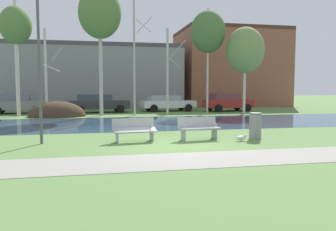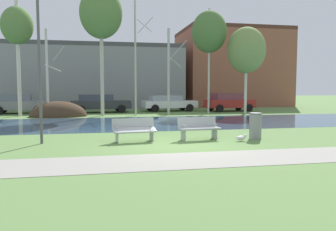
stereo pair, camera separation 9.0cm
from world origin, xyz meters
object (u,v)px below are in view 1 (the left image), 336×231
Objects in this scene: parked_van_nearest_grey at (17,103)px; parked_wagon_fourth_red at (227,102)px; parked_sedan_second_dark at (98,103)px; bench_right at (199,128)px; bench_left at (134,129)px; trash_bin at (255,125)px; seagull at (241,138)px; parked_hatch_third_white at (167,103)px; streetlamp at (39,43)px.

parked_van_nearest_grey is 17.15m from parked_wagon_fourth_red.
parked_van_nearest_grey is 6.20m from parked_sedan_second_dark.
bench_right is at bearing -76.19° from parked_sedan_second_dark.
bench_left and bench_right have the same top height.
parked_wagon_fourth_red is at bearing 72.19° from trash_bin.
seagull is at bearing -54.99° from parked_van_nearest_grey.
parked_hatch_third_white is (5.84, 0.49, -0.04)m from parked_sedan_second_dark.
streetlamp is (-7.27, 0.91, 3.44)m from seagull.
bench_right is 1.62× the size of trash_bin.
seagull is at bearing -71.95° from parked_sedan_second_dark.
bench_left is at bearing 170.23° from seagull.
parked_van_nearest_grey is at bearing 177.37° from parked_wagon_fourth_red.
trash_bin is (2.25, -0.22, 0.06)m from bench_right.
streetlamp reaches higher than parked_wagon_fourth_red.
parked_wagon_fourth_red is (17.13, -0.79, 0.01)m from parked_van_nearest_grey.
trash_bin is 0.24× the size of parked_van_nearest_grey.
seagull is (1.47, -0.68, -0.34)m from bench_right.
bench_right is at bearing -57.48° from parked_van_nearest_grey.
parked_wagon_fourth_red is (7.12, 14.93, 0.34)m from bench_right.
trash_bin is 0.19× the size of streetlamp.
streetlamp is 1.09× the size of parked_sedan_second_dark.
streetlamp is at bearing 176.12° from bench_left.
parked_wagon_fourth_red reaches higher than bench_left.
bench_right is at bearing 174.36° from trash_bin.
parked_hatch_third_white is (2.03, 16.03, 0.27)m from bench_right.
parked_wagon_fourth_red is at bearing -2.63° from parked_van_nearest_grey.
parked_sedan_second_dark is 10.95m from parked_wagon_fourth_red.
bench_right is 0.34× the size of parked_sedan_second_dark.
bench_left is 4.04m from seagull.
streetlamp reaches higher than seagull.
bench_right is 3.59× the size of seagull.
trash_bin reaches higher than bench_right.
parked_van_nearest_grey reaches higher than bench_left.
parked_van_nearest_grey is 12.05m from parked_hatch_third_white.
trash_bin is 15.91m from parked_wagon_fourth_red.
bench_left is 17.76m from parked_wagon_fourth_red.
parked_sedan_second_dark is (-3.82, 15.53, 0.31)m from bench_right.
parked_hatch_third_white is at bearing 4.83° from parked_sedan_second_dark.
parked_wagon_fourth_red is (9.61, 14.93, 0.34)m from bench_left.
streetlamp is 15.69m from parked_sedan_second_dark.
bench_right is 0.31× the size of streetlamp.
trash_bin is (4.75, -0.22, 0.06)m from bench_left.
parked_hatch_third_white reaches higher than trash_bin.
bench_left is 15.59m from parked_sedan_second_dark.
bench_left is 1.62× the size of trash_bin.
parked_hatch_third_white reaches higher than seagull.
trash_bin is 0.24× the size of parked_wagon_fourth_red.
seagull is at bearing -149.53° from trash_bin.
parked_van_nearest_grey is at bearing -178.52° from parked_hatch_third_white.
seagull is at bearing -109.89° from parked_wagon_fourth_red.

